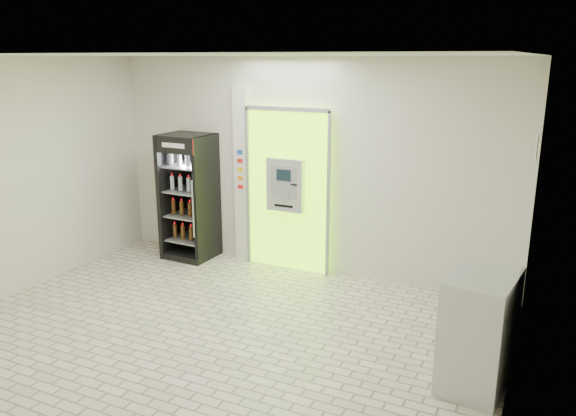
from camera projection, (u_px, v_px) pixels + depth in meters
The scene contains 7 objects.
ground at pixel (208, 341), 6.08m from camera, with size 6.00×6.00×0.00m, color beige.
room_shell at pixel (202, 175), 5.61m from camera, with size 6.00×6.00×6.00m.
atm_assembly at pixel (288, 189), 7.96m from camera, with size 1.30×0.24×2.33m.
pillar at pixel (242, 175), 8.29m from camera, with size 0.22×0.11×2.60m.
beverage_cooler at pixel (190, 199), 8.48m from camera, with size 0.73×0.69×1.89m.
steel_cabinet at pixel (479, 331), 5.15m from camera, with size 0.65×0.89×1.10m.
exit_sign at pixel (536, 148), 5.49m from camera, with size 0.02×0.22×0.26m.
Camera 1 is at (3.17, -4.57, 2.98)m, focal length 35.00 mm.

